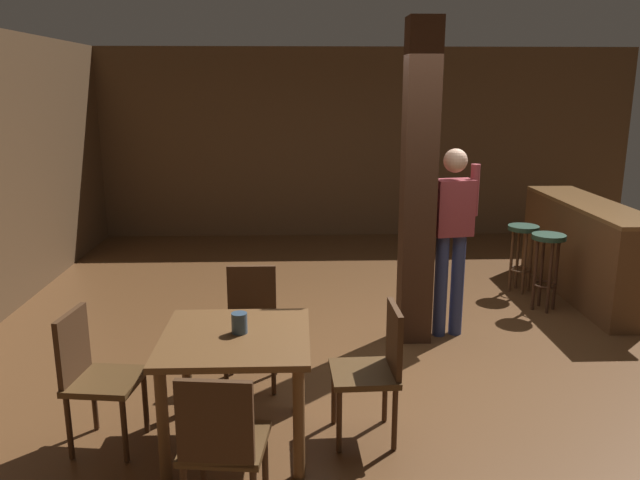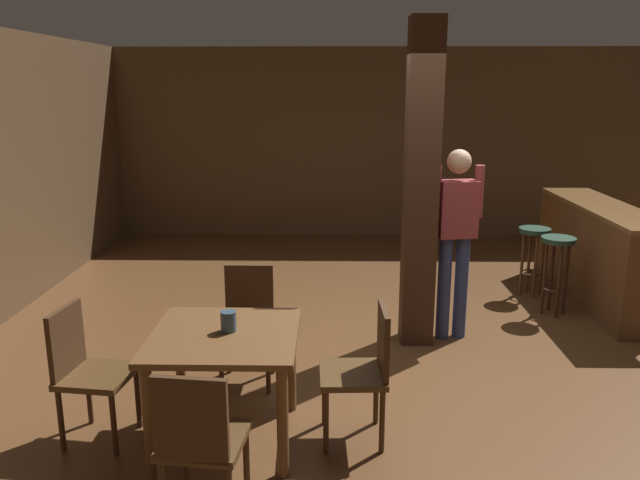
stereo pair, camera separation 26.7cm
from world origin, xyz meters
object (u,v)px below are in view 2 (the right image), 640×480
chair_west (86,367)px  chair_south (199,438)px  chair_east (365,366)px  standing_person (456,231)px  napkin_cup (228,321)px  chair_north (248,318)px  bar_stool_near (557,258)px  dining_table (225,352)px  bar_counter (592,252)px  bar_stool_mid (534,246)px

chair_west → chair_south: same height
chair_east → standing_person: 1.98m
chair_east → napkin_cup: (-0.86, 0.00, 0.30)m
chair_north → bar_stool_near: bearing=27.2°
chair_east → dining_table: bearing=-177.9°
bar_counter → napkin_cup: bearing=-141.0°
dining_table → chair_south: bearing=-89.9°
chair_north → bar_stool_mid: bearing=36.1°
chair_east → bar_stool_near: chair_east is taller
chair_south → bar_stool_near: chair_south is taller
chair_west → chair_south: bearing=-42.3°
chair_north → chair_south: 1.69m
bar_stool_mid → chair_north: bearing=-143.9°
chair_north → bar_stool_near: (2.88, 1.48, 0.08)m
chair_east → chair_south: (-0.89, -0.85, 0.00)m
napkin_cup → bar_stool_mid: size_ratio=0.17×
chair_west → bar_stool_near: (3.81, 2.36, 0.08)m
napkin_cup → bar_stool_near: napkin_cup is taller
chair_south → napkin_cup: size_ratio=6.80×
bar_stool_mid → chair_east: bearing=-124.3°
chair_north → napkin_cup: 0.89m
chair_south → bar_stool_mid: chair_south is taller
chair_east → chair_south: same height
bar_counter → chair_north: bearing=-150.4°
standing_person → chair_east: bearing=-117.4°
chair_north → chair_west: (-0.92, -0.88, 0.00)m
chair_west → bar_stool_near: 4.48m
standing_person → chair_west: bearing=-146.8°
chair_north → chair_west: 1.27m
chair_north → bar_stool_mid: chair_north is taller
chair_east → standing_person: (0.88, 1.71, 0.50)m
dining_table → chair_west: size_ratio=1.03×
napkin_cup → bar_stool_near: 3.71m
chair_north → chair_south: size_ratio=1.00×
dining_table → standing_person: 2.51m
bar_stool_near → bar_stool_mid: (-0.04, 0.59, -0.03)m
chair_east → bar_stool_near: (2.03, 2.32, 0.08)m
chair_east → napkin_cup: size_ratio=6.80×
chair_north → bar_stool_mid: (2.84, 2.07, 0.06)m
standing_person → bar_stool_mid: 1.69m
bar_counter → bar_stool_mid: bearing=167.3°
chair_south → napkin_cup: (0.02, 0.85, 0.30)m
chair_south → standing_person: 3.15m
chair_east → bar_counter: (2.57, 2.78, 0.02)m
chair_north → bar_stool_mid: size_ratio=1.18×
dining_table → chair_south: size_ratio=1.03×
chair_south → bar_counter: 5.01m
chair_west → bar_counter: size_ratio=0.38×
chair_north → bar_counter: 3.94m
chair_east → bar_stool_near: 3.08m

